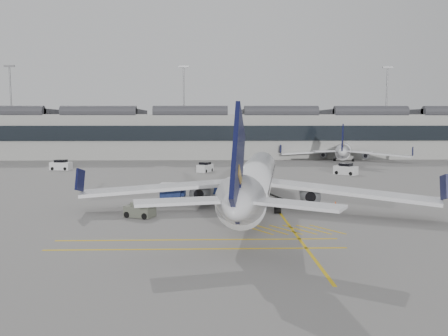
{
  "coord_description": "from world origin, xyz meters",
  "views": [
    {
      "loc": [
        3.16,
        -43.26,
        9.12
      ],
      "look_at": [
        4.51,
        5.45,
        4.0
      ],
      "focal_mm": 35.0,
      "sensor_mm": 36.0,
      "label": 1
    }
  ],
  "objects_px": {
    "pushback_tug": "(140,210)",
    "ramp_agent_a": "(236,193)",
    "belt_loader": "(262,199)",
    "airliner_main": "(254,180)",
    "baggage_cart_a": "(216,188)",
    "ramp_agent_b": "(196,193)"
  },
  "relations": [
    {
      "from": "baggage_cart_a",
      "to": "ramp_agent_a",
      "type": "height_order",
      "value": "baggage_cart_a"
    },
    {
      "from": "belt_loader",
      "to": "airliner_main",
      "type": "bearing_deg",
      "value": -112.88
    },
    {
      "from": "ramp_agent_a",
      "to": "airliner_main",
      "type": "bearing_deg",
      "value": -110.81
    },
    {
      "from": "baggage_cart_a",
      "to": "ramp_agent_a",
      "type": "relative_size",
      "value": 1.21
    },
    {
      "from": "baggage_cart_a",
      "to": "ramp_agent_b",
      "type": "distance_m",
      "value": 4.6
    },
    {
      "from": "baggage_cart_a",
      "to": "ramp_agent_b",
      "type": "height_order",
      "value": "ramp_agent_b"
    },
    {
      "from": "airliner_main",
      "to": "belt_loader",
      "type": "bearing_deg",
      "value": 79.29
    },
    {
      "from": "airliner_main",
      "to": "ramp_agent_a",
      "type": "xyz_separation_m",
      "value": [
        -1.63,
        4.85,
        -2.19
      ]
    },
    {
      "from": "ramp_agent_a",
      "to": "belt_loader",
      "type": "bearing_deg",
      "value": -67.96
    },
    {
      "from": "baggage_cart_a",
      "to": "ramp_agent_a",
      "type": "distance_m",
      "value": 4.56
    },
    {
      "from": "airliner_main",
      "to": "pushback_tug",
      "type": "xyz_separation_m",
      "value": [
        -11.39,
        -3.44,
        -2.42
      ]
    },
    {
      "from": "pushback_tug",
      "to": "airliner_main",
      "type": "bearing_deg",
      "value": 39.75
    },
    {
      "from": "belt_loader",
      "to": "pushback_tug",
      "type": "distance_m",
      "value": 14.29
    },
    {
      "from": "airliner_main",
      "to": "baggage_cart_a",
      "type": "bearing_deg",
      "value": 123.51
    },
    {
      "from": "belt_loader",
      "to": "pushback_tug",
      "type": "relative_size",
      "value": 1.32
    },
    {
      "from": "pushback_tug",
      "to": "ramp_agent_a",
      "type": "bearing_deg",
      "value": 63.26
    },
    {
      "from": "belt_loader",
      "to": "pushback_tug",
      "type": "height_order",
      "value": "belt_loader"
    },
    {
      "from": "ramp_agent_a",
      "to": "pushback_tug",
      "type": "height_order",
      "value": "ramp_agent_a"
    },
    {
      "from": "airliner_main",
      "to": "pushback_tug",
      "type": "height_order",
      "value": "airliner_main"
    },
    {
      "from": "airliner_main",
      "to": "belt_loader",
      "type": "height_order",
      "value": "airliner_main"
    },
    {
      "from": "ramp_agent_a",
      "to": "pushback_tug",
      "type": "bearing_deg",
      "value": -179.03
    },
    {
      "from": "belt_loader",
      "to": "ramp_agent_b",
      "type": "xyz_separation_m",
      "value": [
        -7.45,
        1.52,
        0.51
      ]
    }
  ]
}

